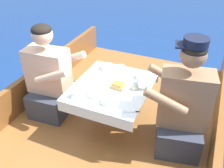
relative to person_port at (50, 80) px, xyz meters
The scene contains 23 objects.
ground_plane 0.89m from the person_port, ahead, with size 60.00×60.00×0.00m, color navy.
boat_deck 0.81m from the person_port, ahead, with size 1.96×3.13×0.25m, color brown.
gunwale_port 0.38m from the person_port, behind, with size 0.06×3.13×0.34m, color brown.
gunwale_starboard 1.60m from the person_port, ahead, with size 0.06×3.13×0.34m, color brown.
cockpit_table 0.64m from the person_port, ahead, with size 0.67×0.76×0.44m.
person_port is the anchor object (origin of this frame).
person_starboard 1.27m from the person_port, ahead, with size 0.58×0.52×1.02m.
plate_sandwich 0.71m from the person_port, ahead, with size 0.20×0.20×0.01m.
plate_bread 0.49m from the person_port, 11.93° to the left, with size 0.17×0.17×0.01m.
sandwich 0.71m from the person_port, ahead, with size 0.12×0.10×0.05m.
bowl_port_near 0.91m from the person_port, 19.20° to the left, with size 0.15×0.15×0.04m.
bowl_starboard_near 0.58m from the person_port, 11.82° to the right, with size 0.14×0.14×0.04m.
bowl_center_far 0.58m from the person_port, 34.61° to the left, with size 0.13×0.13×0.04m.
bowl_port_far 0.73m from the person_port, 14.40° to the right, with size 0.11×0.11×0.04m.
coffee_cup_port 0.71m from the person_port, 29.58° to the left, with size 0.09×0.07×0.06m.
coffee_cup_starboard 0.47m from the person_port, 27.26° to the right, with size 0.10×0.07×0.06m.
tin_can 0.85m from the person_port, ahead, with size 0.07×0.07×0.05m.
utensil_spoon_port 0.87m from the person_port, 15.92° to the right, with size 0.17×0.04×0.01m.
utensil_spoon_starboard 0.82m from the person_port, 19.00° to the left, with size 0.04×0.17×0.01m.
utensil_knife_starboard 0.36m from the person_port, ahead, with size 0.14×0.12×0.00m.
utensil_spoon_center 0.91m from the person_port, ahead, with size 0.16×0.08×0.01m.
utensil_fork_port 0.95m from the person_port, 13.41° to the right, with size 0.16×0.09×0.00m.
utensil_knife_port 0.91m from the person_port, ahead, with size 0.17×0.05×0.00m.
Camera 1 is at (0.74, -1.66, 1.94)m, focal length 40.00 mm.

